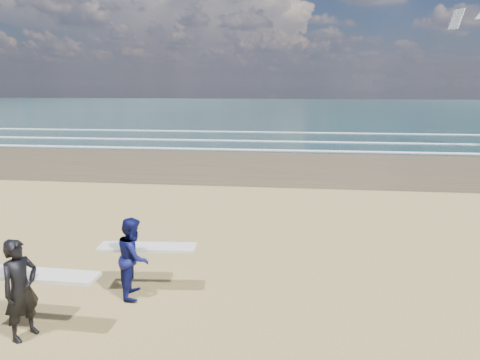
# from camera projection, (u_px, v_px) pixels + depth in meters

# --- Properties ---
(ocean) EXTENTS (220.00, 100.00, 0.02)m
(ocean) POSITION_uv_depth(u_px,v_px,m) (379.00, 110.00, 75.62)
(ocean) COLOR #193537
(ocean) RESTS_ON ground
(surfer_near) EXTENTS (2.22, 1.06, 1.92)m
(surfer_near) POSITION_uv_depth(u_px,v_px,m) (23.00, 288.00, 7.83)
(surfer_near) COLOR black
(surfer_near) RESTS_ON ground
(surfer_far) EXTENTS (2.23, 1.19, 1.80)m
(surfer_far) POSITION_uv_depth(u_px,v_px,m) (135.00, 256.00, 9.43)
(surfer_far) COLOR #0E1250
(surfer_far) RESTS_ON ground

